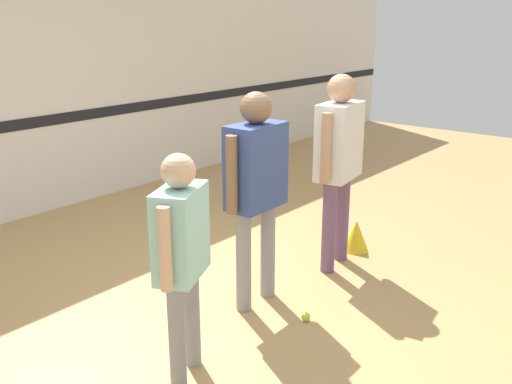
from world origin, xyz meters
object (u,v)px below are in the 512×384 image
at_px(racket_spare_on_floor, 184,247).
at_px(training_cone, 356,235).
at_px(person_student_left, 181,245).
at_px(tennis_ball_by_spare_racket, 190,244).
at_px(person_instructor, 256,177).
at_px(person_student_right, 339,151).
at_px(tennis_ball_near_instructor, 306,317).

bearing_deg(racket_spare_on_floor, training_cone, 134.46).
distance_m(person_student_left, training_cone, 2.50).
bearing_deg(tennis_ball_by_spare_racket, training_cone, -53.52).
height_order(person_instructor, training_cone, person_instructor).
height_order(person_student_left, person_student_right, person_student_right).
distance_m(person_instructor, person_student_right, 0.98).
height_order(person_student_right, training_cone, person_student_right).
relative_size(racket_spare_on_floor, tennis_ball_near_instructor, 8.37).
height_order(person_student_right, tennis_ball_near_instructor, person_student_right).
xyz_separation_m(person_student_right, tennis_ball_by_spare_racket, (-0.53, 1.28, -1.01)).
relative_size(person_student_right, tennis_ball_by_spare_racket, 25.45).
height_order(person_instructor, racket_spare_on_floor, person_instructor).
bearing_deg(training_cone, person_student_left, -175.63).
bearing_deg(training_cone, person_instructor, 176.57).
relative_size(racket_spare_on_floor, training_cone, 1.85).
distance_m(person_student_right, tennis_ball_near_instructor, 1.45).
bearing_deg(person_student_left, person_student_right, -20.71).
bearing_deg(person_student_left, tennis_ball_near_instructor, -36.77).
bearing_deg(tennis_ball_by_spare_racket, racket_spare_on_floor, 147.11).
bearing_deg(training_cone, racket_spare_on_floor, 127.27).
bearing_deg(tennis_ball_by_spare_racket, person_student_left, -135.08).
relative_size(racket_spare_on_floor, tennis_ball_by_spare_racket, 8.37).
relative_size(person_student_right, training_cone, 5.62).
relative_size(person_student_left, training_cone, 4.71).
xyz_separation_m(person_student_left, tennis_ball_by_spare_racket, (1.45, 1.45, -0.84)).
bearing_deg(training_cone, person_student_right, -177.56).
xyz_separation_m(person_instructor, training_cone, (1.39, -0.08, -0.86)).
distance_m(racket_spare_on_floor, tennis_ball_by_spare_racket, 0.07).
distance_m(racket_spare_on_floor, tennis_ball_near_instructor, 1.73).
height_order(person_instructor, tennis_ball_by_spare_racket, person_instructor).
bearing_deg(racket_spare_on_floor, person_student_left, 53.86).
xyz_separation_m(person_instructor, person_student_left, (-1.00, -0.27, -0.13)).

